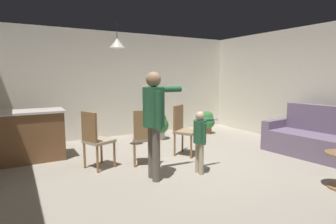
# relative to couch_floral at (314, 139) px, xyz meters

# --- Properties ---
(ground) EXTENTS (7.68, 7.68, 0.00)m
(ground) POSITION_rel_couch_floral_xyz_m (-2.52, 0.51, -0.33)
(ground) COLOR #9E9384
(wall_back) EXTENTS (6.40, 0.10, 2.70)m
(wall_back) POSITION_rel_couch_floral_xyz_m (-2.52, 3.71, 1.02)
(wall_back) COLOR silver
(wall_back) RESTS_ON ground
(wall_right) EXTENTS (0.10, 6.40, 2.70)m
(wall_right) POSITION_rel_couch_floral_xyz_m (0.68, 0.51, 1.02)
(wall_right) COLOR silver
(wall_right) RESTS_ON ground
(couch_floral) EXTENTS (1.03, 1.88, 1.00)m
(couch_floral) POSITION_rel_couch_floral_xyz_m (0.00, 0.00, 0.00)
(couch_floral) COLOR slate
(couch_floral) RESTS_ON ground
(kitchen_counter) EXTENTS (1.26, 0.66, 0.95)m
(kitchen_counter) POSITION_rel_couch_floral_xyz_m (-4.97, 2.44, 0.15)
(kitchen_counter) COLOR brown
(kitchen_counter) RESTS_ON ground
(person_adult) EXTENTS (0.83, 0.48, 1.65)m
(person_adult) POSITION_rel_couch_floral_xyz_m (-3.34, 0.46, 0.69)
(person_adult) COLOR #60564C
(person_adult) RESTS_ON ground
(person_child) EXTENTS (0.55, 0.30, 1.03)m
(person_child) POSITION_rel_couch_floral_xyz_m (-2.59, 0.31, 0.31)
(person_child) COLOR tan
(person_child) RESTS_ON ground
(dining_chair_by_counter) EXTENTS (0.55, 0.55, 1.00)m
(dining_chair_by_counter) POSITION_rel_couch_floral_xyz_m (-3.20, 1.15, 0.21)
(dining_chair_by_counter) COLOR olive
(dining_chair_by_counter) RESTS_ON ground
(dining_chair_near_wall) EXTENTS (0.55, 0.55, 1.00)m
(dining_chair_near_wall) POSITION_rel_couch_floral_xyz_m (-4.01, 1.37, 0.21)
(dining_chair_near_wall) COLOR olive
(dining_chair_near_wall) RESTS_ON ground
(dining_chair_centre_back) EXTENTS (0.58, 0.58, 1.00)m
(dining_chair_centre_back) POSITION_rel_couch_floral_xyz_m (-2.24, 1.36, 0.21)
(dining_chair_centre_back) COLOR olive
(dining_chair_centre_back) RESTS_ON ground
(potted_plant_corner) EXTENTS (0.41, 0.41, 0.63)m
(potted_plant_corner) POSITION_rel_couch_floral_xyz_m (-0.56, 2.73, 0.01)
(potted_plant_corner) COLOR brown
(potted_plant_corner) RESTS_ON ground
(potted_plant_by_wall) EXTENTS (0.44, 0.44, 0.68)m
(potted_plant_by_wall) POSITION_rel_couch_floral_xyz_m (-2.03, 2.77, 0.04)
(potted_plant_by_wall) COLOR #B7B2AD
(potted_plant_by_wall) RESTS_ON ground
(ceiling_light_pendant) EXTENTS (0.32, 0.32, 0.55)m
(ceiling_light_pendant) POSITION_rel_couch_floral_xyz_m (-3.26, 2.27, 1.92)
(ceiling_light_pendant) COLOR silver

